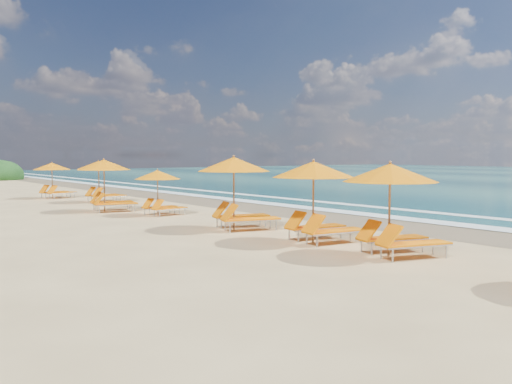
% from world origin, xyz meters
% --- Properties ---
extents(ground, '(160.00, 160.00, 0.00)m').
position_xyz_m(ground, '(0.00, 0.00, 0.00)').
color(ground, '#CFB67A').
rests_on(ground, ground).
extents(wet_sand, '(4.00, 160.00, 0.01)m').
position_xyz_m(wet_sand, '(4.00, 0.00, 0.01)').
color(wet_sand, olive).
rests_on(wet_sand, ground).
extents(surf_foam, '(4.00, 160.00, 0.01)m').
position_xyz_m(surf_foam, '(6.70, 0.00, 0.03)').
color(surf_foam, white).
rests_on(surf_foam, ground).
extents(station_2, '(3.16, 3.10, 2.48)m').
position_xyz_m(station_2, '(-1.35, -7.49, 1.39)').
color(station_2, olive).
rests_on(station_2, ground).
extents(station_3, '(2.99, 2.86, 2.51)m').
position_xyz_m(station_3, '(-1.33, -4.68, 1.40)').
color(station_3, olive).
rests_on(station_3, ground).
extents(station_4, '(3.33, 3.26, 2.63)m').
position_xyz_m(station_4, '(-1.53, -0.97, 1.47)').
color(station_4, olive).
rests_on(station_4, ground).
extents(station_5, '(2.26, 2.11, 2.02)m').
position_xyz_m(station_5, '(-1.56, 4.70, 1.13)').
color(station_5, olive).
rests_on(station_5, ground).
extents(station_6, '(3.02, 2.90, 2.48)m').
position_xyz_m(station_6, '(-2.71, 7.62, 1.39)').
color(station_6, olive).
rests_on(station_6, ground).
extents(station_7, '(2.59, 2.41, 2.36)m').
position_xyz_m(station_7, '(-1.04, 12.44, 1.32)').
color(station_7, olive).
rests_on(station_7, ground).
extents(station_8, '(2.76, 2.67, 2.22)m').
position_xyz_m(station_8, '(-2.19, 16.88, 1.24)').
color(station_8, olive).
rests_on(station_8, ground).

